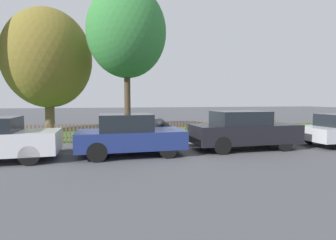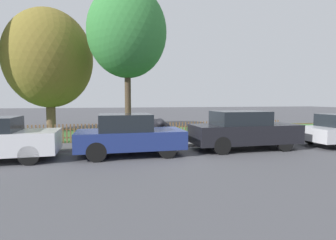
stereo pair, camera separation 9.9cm
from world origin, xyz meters
The scene contains 9 objects.
ground_plane centered at (0.00, 0.00, 0.00)m, with size 120.00×120.00×0.00m, color #4C4C51.
kerb_stone centered at (0.00, 0.10, 0.06)m, with size 43.47×0.20×0.12m, color gray.
grass_strip centered at (0.00, 5.51, 0.01)m, with size 43.47×6.43×0.01m, color #3D7033.
park_fence centered at (0.00, 2.31, 0.44)m, with size 43.47×0.05×0.88m.
parked_car_navy_estate centered at (-2.10, -1.06, 0.75)m, with size 3.76×1.81×1.49m.
parked_car_red_compact centered at (2.45, -1.01, 0.78)m, with size 4.26×1.67×1.54m.
covered_motorcycle centered at (-0.97, 0.99, 0.70)m, with size 2.06×0.79×1.17m.
tree_behind_motorcycle centered at (-6.17, 6.84, 4.46)m, with size 5.13×5.13×7.42m.
tree_mid_park centered at (-1.70, 4.07, 5.60)m, with size 4.25×4.25×8.07m.
Camera 1 is at (-2.99, -10.41, 1.98)m, focal length 28.00 mm.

